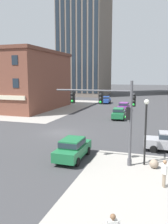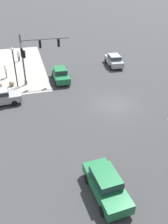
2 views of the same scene
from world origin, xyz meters
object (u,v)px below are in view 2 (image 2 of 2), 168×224
(bollard_sphere_curb_a, at_px, (12,84))
(pedestrian_with_bag, at_px, (18,56))
(pedestrian_walking_east, at_px, (6,71))
(traffic_signal_main, at_px, (32,54))
(car_main_southbound_near, at_px, (114,60))
(car_main_southbound_far, at_px, (60,74))
(street_lamp_corner_near, at_px, (14,63))
(car_cross_eastbound, at_px, (106,184))

(bollard_sphere_curb_a, relative_size, pedestrian_with_bag, 0.40)
(bollard_sphere_curb_a, xyz_separation_m, pedestrian_walking_east, (0.64, -2.85, 0.64))
(traffic_signal_main, relative_size, car_main_southbound_near, 1.38)
(pedestrian_walking_east, xyz_separation_m, car_main_southbound_far, (-6.85, 2.82, -0.04))
(traffic_signal_main, relative_size, street_lamp_corner_near, 1.27)
(street_lamp_corner_near, relative_size, car_main_southbound_near, 1.09)
(car_main_southbound_near, bearing_deg, car_cross_eastbound, 67.79)
(pedestrian_with_bag, height_order, car_main_southbound_far, car_main_southbound_far)
(car_main_southbound_near, bearing_deg, car_main_southbound_far, 21.07)
(pedestrian_with_bag, height_order, car_cross_eastbound, car_cross_eastbound)
(traffic_signal_main, bearing_deg, pedestrian_walking_east, -40.95)
(car_main_southbound_far, bearing_deg, car_cross_eastbound, 88.79)
(car_cross_eastbound, bearing_deg, traffic_signal_main, -80.99)
(traffic_signal_main, height_order, pedestrian_with_bag, traffic_signal_main)
(pedestrian_walking_east, xyz_separation_m, street_lamp_corner_near, (-1.35, 3.28, 2.15))
(car_main_southbound_near, bearing_deg, bollard_sphere_curb_a, 12.76)
(traffic_signal_main, distance_m, car_main_southbound_near, 12.87)
(street_lamp_corner_near, bearing_deg, traffic_signal_main, -173.57)
(street_lamp_corner_near, bearing_deg, bollard_sphere_curb_a, -31.38)
(pedestrian_walking_east, height_order, car_main_southbound_far, car_main_southbound_far)
(car_cross_eastbound, bearing_deg, bollard_sphere_curb_a, -72.82)
(pedestrian_walking_east, bearing_deg, car_main_southbound_near, -178.10)
(pedestrian_walking_east, distance_m, car_main_southbound_near, 15.50)
(street_lamp_corner_near, xyz_separation_m, car_cross_eastbound, (-5.10, 18.36, -2.20))
(bollard_sphere_curb_a, bearing_deg, car_main_southbound_far, -179.71)
(pedestrian_with_bag, relative_size, car_main_southbound_near, 0.36)
(bollard_sphere_curb_a, height_order, car_main_southbound_far, car_main_southbound_far)
(traffic_signal_main, height_order, car_cross_eastbound, traffic_signal_main)
(pedestrian_with_bag, relative_size, street_lamp_corner_near, 0.33)
(bollard_sphere_curb_a, height_order, car_cross_eastbound, car_cross_eastbound)
(traffic_signal_main, height_order, car_main_southbound_far, traffic_signal_main)
(street_lamp_corner_near, relative_size, car_cross_eastbound, 1.08)
(pedestrian_with_bag, bearing_deg, pedestrian_walking_east, 73.30)
(bollard_sphere_curb_a, bearing_deg, car_main_southbound_near, -167.24)
(street_lamp_corner_near, distance_m, car_main_southbound_near, 14.81)
(car_cross_eastbound, bearing_deg, pedestrian_with_bag, -80.65)
(bollard_sphere_curb_a, xyz_separation_m, car_main_southbound_near, (-14.85, -3.36, 0.60))
(bollard_sphere_curb_a, distance_m, car_main_southbound_near, 15.24)
(car_main_southbound_far, bearing_deg, pedestrian_with_bag, -61.10)
(bollard_sphere_curb_a, xyz_separation_m, car_main_southbound_far, (-6.21, -0.03, 0.60))
(street_lamp_corner_near, height_order, car_main_southbound_near, street_lamp_corner_near)
(pedestrian_with_bag, bearing_deg, car_cross_eastbound, 99.35)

